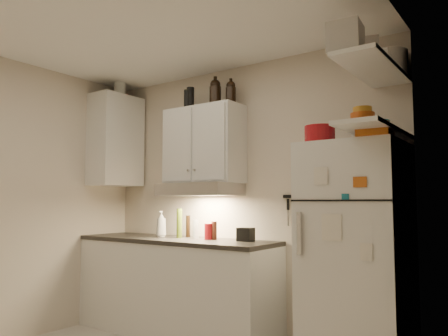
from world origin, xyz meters
The scene contains 34 objects.
ceiling centered at (0.00, 0.00, 2.61)m, with size 3.20×3.00×0.02m, color white.
back_wall centered at (0.00, 1.51, 1.30)m, with size 3.20×0.02×2.60m, color beige.
right_wall centered at (1.61, 0.00, 1.30)m, with size 0.02×3.00×2.60m, color beige.
base_cabinet centered at (-0.55, 1.20, 0.44)m, with size 2.10×0.60×0.88m, color white.
countertop centered at (-0.55, 1.20, 0.90)m, with size 2.10×0.62×0.04m, color #2B2825.
upper_cabinet centered at (-0.30, 1.33, 1.83)m, with size 0.80×0.33×0.75m, color white.
side_cabinet centered at (-1.44, 1.20, 1.95)m, with size 0.33×0.55×1.00m, color white.
range_hood centered at (-0.30, 1.27, 1.39)m, with size 0.76×0.46×0.12m, color silver.
fridge centered at (1.25, 1.16, 0.85)m, with size 0.70×0.68×1.70m, color white.
shelf_hi centered at (1.45, 1.02, 2.20)m, with size 0.30×0.95×0.03m, color white.
shelf_lo centered at (1.45, 1.02, 1.76)m, with size 0.30×0.95×0.03m, color white.
knife_strip centered at (0.70, 1.49, 1.32)m, with size 0.42×0.02×0.03m, color black.
dutch_oven centered at (1.06, 0.98, 1.76)m, with size 0.22×0.22×0.13m, color #A3131A.
book_stack centered at (1.47, 0.93, 1.74)m, with size 0.21×0.26×0.09m, color #BC5817.
spice_jar centered at (1.30, 1.05, 1.75)m, with size 0.06×0.06×0.09m, color silver.
stock_pot centered at (1.46, 1.38, 2.32)m, with size 0.28×0.28×0.20m, color silver.
tin_a centered at (1.42, 0.94, 2.30)m, with size 0.18×0.16×0.18m, color #AAAAAD.
tin_b centered at (1.37, 0.68, 2.32)m, with size 0.21×0.21×0.21m, color #AAAAAD.
bowl_teal centered at (1.39, 1.20, 1.82)m, with size 0.21×0.21×0.09m, color #16657A.
bowl_orange centered at (1.34, 1.10, 1.89)m, with size 0.17×0.17×0.05m, color #C44D12.
bowl_yellow centered at (1.34, 1.10, 1.93)m, with size 0.13×0.13×0.04m, color #BF8221.
plates centered at (1.40, 0.97, 1.80)m, with size 0.22×0.22×0.05m, color #16657A.
growler_a centered at (-0.15, 1.32, 2.33)m, with size 0.11×0.11×0.27m, color black, non-canonical shape.
growler_b centered at (0.01, 1.35, 2.32)m, with size 0.10×0.10×0.23m, color black, non-canonical shape.
thermos_a centered at (-0.47, 1.27, 2.30)m, with size 0.07×0.07×0.19m, color black.
thermos_b centered at (-0.45, 1.30, 2.31)m, with size 0.08×0.08×0.22m, color black.
side_jar centered at (-1.39, 1.20, 2.54)m, with size 0.13×0.13×0.17m, color silver.
soap_bottle centered at (-0.76, 1.23, 1.06)m, with size 0.11×0.11×0.29m, color white.
pepper_mill centered at (-0.14, 1.29, 1.00)m, with size 0.05×0.05×0.17m, color #58271A.
oil_bottle centered at (-0.53, 1.24, 1.06)m, with size 0.06×0.06×0.29m, color #445715.
vinegar_bottle centered at (-0.52, 1.36, 1.03)m, with size 0.05×0.05×0.22m, color black.
clear_bottle centered at (-0.37, 1.30, 1.01)m, with size 0.06×0.06×0.18m, color silver.
red_jar centered at (-0.18, 1.25, 0.99)m, with size 0.07×0.07×0.15m, color #A3131A.
caddy centered at (0.20, 1.31, 0.98)m, with size 0.14×0.10×0.12m, color black.
Camera 1 is at (2.32, -2.02, 1.27)m, focal length 35.00 mm.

